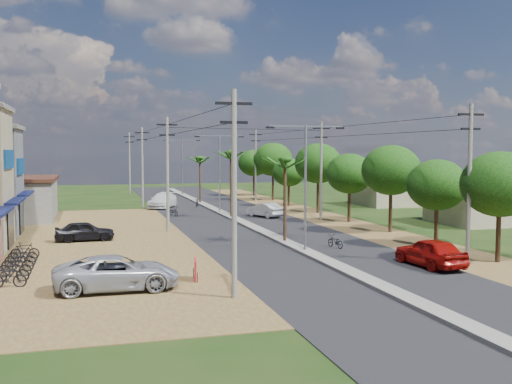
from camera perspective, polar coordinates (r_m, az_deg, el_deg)
ground at (r=37.76m, az=4.70°, el=-5.80°), size 160.00×160.00×0.00m
road at (r=51.92m, az=-1.11°, el=-3.08°), size 12.00×110.00×0.04m
median at (r=54.80m, az=-1.91°, el=-2.63°), size 1.00×90.00×0.18m
dirt_lot_west at (r=43.36m, az=-18.25°, el=-4.69°), size 18.00×46.00×0.04m
dirt_shoulder_east at (r=54.68m, az=7.55°, el=-2.76°), size 5.00×90.00×0.03m
house_east_near at (r=55.85m, az=20.54°, el=-0.39°), size 7.60×7.50×4.60m
house_east_far at (r=71.59m, az=12.64°, el=0.68°), size 7.60×7.50×4.60m
tree_east_a at (r=36.66m, az=22.20°, el=0.69°), size 4.40×4.40×6.37m
tree_east_b at (r=41.46m, az=16.86°, el=0.64°), size 4.00×4.00×5.83m
tree_east_c at (r=47.65m, az=12.74°, el=2.03°), size 4.60×4.60×6.83m
tree_east_d at (r=53.80m, az=8.89°, el=1.74°), size 4.20×4.20×6.13m
tree_east_e at (r=61.20m, az=5.94°, el=2.73°), size 4.80×4.80×7.14m
tree_east_f at (r=68.60m, az=3.15°, el=1.88°), size 3.80×3.80×5.52m
tree_east_g at (r=76.35m, az=1.63°, el=3.11°), size 5.00×5.00×7.38m
tree_east_h at (r=83.95m, az=-0.21°, el=2.78°), size 4.40×4.40×6.52m
palm_median_near at (r=40.99m, az=2.78°, el=2.76°), size 2.00×2.00×6.15m
palm_median_mid at (r=56.38m, az=-2.41°, el=3.47°), size 2.00×2.00×6.55m
palm_median_far at (r=72.04m, az=-5.36°, el=3.06°), size 2.00×2.00×5.85m
streetlight_near at (r=37.24m, az=4.74°, el=1.47°), size 5.10×0.18×8.00m
streetlight_mid at (r=61.27m, az=-3.49°, el=2.46°), size 5.10×0.18×8.00m
streetlight_far at (r=85.86m, az=-7.06°, el=2.88°), size 5.10×0.18×8.00m
utility_pole_w_a at (r=25.62m, az=-2.10°, el=0.28°), size 1.60×0.24×9.00m
utility_pole_w_b at (r=47.26m, az=-8.43°, el=1.94°), size 1.60×0.24×9.00m
utility_pole_w_c at (r=69.13m, az=-10.78°, el=2.55°), size 1.60×0.24×9.00m
utility_pole_w_d at (r=90.06m, az=-11.95°, el=2.86°), size 1.60×0.24×9.00m
utility_pole_e_a at (r=35.45m, az=19.66°, el=1.08°), size 1.60×0.24×9.00m
utility_pole_e_b at (r=54.86m, az=6.22°, el=2.24°), size 1.60×0.24×9.00m
utility_pole_e_c at (r=75.70m, az=-0.04°, el=2.74°), size 1.60×0.24×9.00m
car_red_near at (r=34.34m, az=16.26°, el=-5.58°), size 2.26×4.83×1.60m
car_silver_mid at (r=57.24m, az=0.84°, el=-1.76°), size 2.94×4.35×1.36m
car_white_far at (r=67.23m, az=-8.86°, el=-0.83°), size 4.32×6.06×1.63m
car_parked_silver at (r=28.31m, az=-13.09°, el=-7.57°), size 5.70×2.66×1.58m
car_parked_dark at (r=43.92m, az=-16.00°, el=-3.64°), size 4.14×1.78×1.39m
moto_rider_east at (r=39.63m, az=7.55°, el=-4.74°), size 0.89×1.68×0.84m
moto_rider_west_a at (r=58.80m, az=-7.84°, el=-1.88°), size 1.10×1.75×0.87m
moto_rider_west_b at (r=67.59m, az=-5.63°, el=-1.06°), size 0.92×1.64×0.95m
roadside_sign at (r=29.87m, az=-5.79°, el=-7.41°), size 0.28×1.25×1.05m
parked_scooter_row at (r=34.20m, az=-21.76°, el=-6.25°), size 1.70×8.41×1.00m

